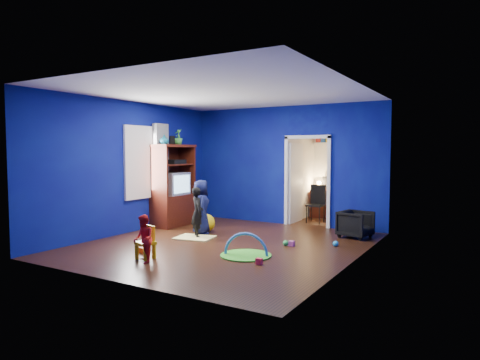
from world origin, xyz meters
The scene contains 33 objects.
floor centered at (0.00, 0.00, 0.00)m, with size 5.00×5.50×0.01m, color black.
ceiling centered at (0.00, 0.00, 2.90)m, with size 5.00×5.50×0.01m, color white.
wall_back centered at (0.00, 2.75, 1.45)m, with size 5.00×0.02×2.90m, color #080965.
wall_front centered at (0.00, -2.75, 1.45)m, with size 5.00×0.02×2.90m, color #080965.
wall_left centered at (-2.50, 0.00, 1.45)m, with size 0.02×5.50×2.90m, color #080965.
wall_right centered at (2.50, 0.00, 1.45)m, with size 0.02×5.50×2.90m, color #080965.
alcove centered at (0.60, 3.62, 1.25)m, with size 1.00×1.75×2.50m, color silver, non-canonical shape.
armchair centered at (1.99, 1.96, 0.28)m, with size 0.60×0.62×0.56m, color black.
child_black centered at (-0.85, 0.28, 0.53)m, with size 0.38×0.25×1.05m, color black.
child_navy centered at (-1.00, 0.61, 0.59)m, with size 0.58×0.38×1.18m, color #10113B.
toddler_red centered at (-0.40, -1.80, 0.39)m, with size 0.38×0.29×0.78m, color red.
vase centered at (-2.22, 0.86, 2.07)m, with size 0.21×0.21×0.22m, color #0C5265.
potted_plant centered at (-2.22, 1.38, 2.15)m, with size 0.22×0.22×0.39m, color #378530.
tv_armoire centered at (-2.22, 1.16, 0.98)m, with size 0.58×1.14×1.96m, color #381509.
crt_tv centered at (-2.18, 1.16, 1.02)m, with size 0.46×0.70×0.54m, color silver.
yellow_blanket centered at (-0.85, 0.18, 0.01)m, with size 0.75×0.60×0.03m, color #F2E07A.
hopper_ball centered at (-1.05, 0.86, 0.21)m, with size 0.41×0.41×0.41m, color yellow.
kid_chair centered at (-0.55, -1.60, 0.25)m, with size 0.28×0.28×0.50m, color yellow.
play_mat centered at (0.80, -0.57, 0.01)m, with size 0.88×0.88×0.02m, color green.
toy_arch centered at (0.80, -0.57, 0.02)m, with size 0.79×0.79×0.05m, color #3F8CD8.
window_left centered at (-2.48, 0.35, 1.55)m, with size 0.03×0.95×1.55m, color white.
curtain centered at (-2.37, 0.90, 1.25)m, with size 0.14×0.42×2.40m, color slate.
doorway centered at (0.60, 2.75, 1.05)m, with size 1.16×0.10×2.10m, color white.
study_desk centered at (0.60, 4.26, 0.38)m, with size 0.88×0.44×0.75m, color #3D140A.
desk_monitor centered at (0.60, 4.38, 0.95)m, with size 0.40×0.05×0.32m, color black.
desk_lamp centered at (0.32, 4.32, 0.93)m, with size 0.14×0.14×0.14m, color #FFD88C.
folding_chair centered at (0.60, 3.30, 0.46)m, with size 0.40×0.40×0.92m, color black.
book_shelf centered at (0.60, 4.37, 2.02)m, with size 0.88×0.24×0.04m, color white.
toy_0 centered at (1.26, -0.95, 0.05)m, with size 0.10×0.08×0.10m, color red.
toy_1 centered at (1.90, 0.94, 0.06)m, with size 0.11×0.11×0.11m, color #26A3DA.
toy_2 centered at (-0.88, -1.32, 0.05)m, with size 0.10×0.08×0.10m, color #FF590D.
toy_3 centered at (1.06, 0.51, 0.06)m, with size 0.11×0.11×0.11m, color green.
toy_4 centered at (1.17, 0.53, 0.05)m, with size 0.10×0.08×0.10m, color #C3499C.
Camera 1 is at (4.40, -6.86, 1.80)m, focal length 32.00 mm.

